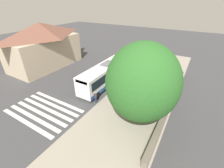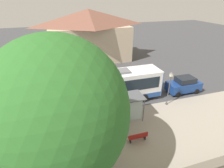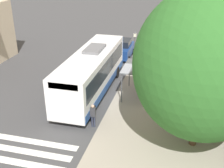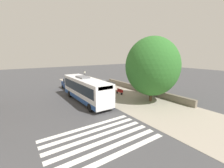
# 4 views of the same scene
# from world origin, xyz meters

# --- Properties ---
(ground_plane) EXTENTS (120.00, 120.00, 0.00)m
(ground_plane) POSITION_xyz_m (0.00, 0.00, 0.00)
(ground_plane) COLOR #424244
(ground_plane) RESTS_ON ground
(sidewalk_plaza) EXTENTS (9.00, 44.00, 0.02)m
(sidewalk_plaza) POSITION_xyz_m (-4.50, 0.00, 0.01)
(sidewalk_plaza) COLOR #9E9384
(sidewalk_plaza) RESTS_ON ground
(crosswalk_stripes) EXTENTS (9.00, 5.25, 0.01)m
(crosswalk_stripes) POSITION_xyz_m (5.00, 9.22, 0.00)
(crosswalk_stripes) COLOR silver
(crosswalk_stripes) RESTS_ON ground
(background_building) EXTENTS (7.82, 14.06, 8.62)m
(background_building) POSITION_xyz_m (16.80, -1.00, 4.43)
(background_building) COLOR #C6B293
(background_building) RESTS_ON ground
(bus) EXTENTS (2.72, 11.10, 3.57)m
(bus) POSITION_xyz_m (1.94, -0.44, 1.85)
(bus) COLOR white
(bus) RESTS_ON ground
(bus_shelter) EXTENTS (1.88, 3.28, 2.47)m
(bus_shelter) POSITION_xyz_m (-1.70, -0.81, 2.08)
(bus_shelter) COLOR #515459
(bus_shelter) RESTS_ON ground
(pedestrian) EXTENTS (0.34, 0.22, 1.65)m
(pedestrian) POSITION_xyz_m (0.33, 4.40, 0.97)
(pedestrian) COLOR #2D3347
(pedestrian) RESTS_ON ground
(bench) EXTENTS (0.40, 1.59, 0.88)m
(bench) POSITION_xyz_m (-4.49, -0.81, 0.47)
(bench) COLOR maroon
(bench) RESTS_ON ground
(street_lamp_near) EXTENTS (0.28, 0.28, 3.82)m
(street_lamp_near) POSITION_xyz_m (-0.49, -6.01, 2.28)
(street_lamp_near) COLOR #4C4C51
(street_lamp_near) RESTS_ON ground
(shade_tree) EXTENTS (7.49, 7.49, 9.16)m
(shade_tree) POSITION_xyz_m (-5.97, 4.73, 5.04)
(shade_tree) COLOR brown
(shade_tree) RESTS_ON ground
(parked_car_behind_bus) EXTENTS (1.96, 4.01, 1.94)m
(parked_car_behind_bus) POSITION_xyz_m (1.37, -9.44, 0.94)
(parked_car_behind_bus) COLOR navy
(parked_car_behind_bus) RESTS_ON ground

